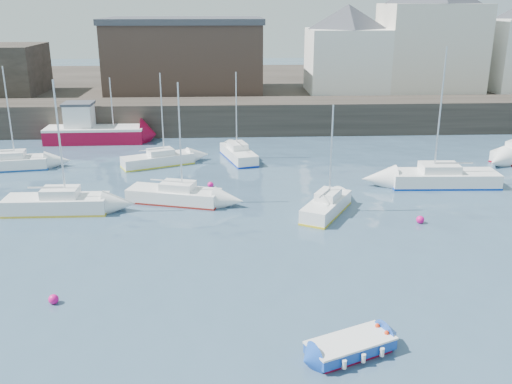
{
  "coord_description": "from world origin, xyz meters",
  "views": [
    {
      "loc": [
        -1.56,
        -19.34,
        12.03
      ],
      "look_at": [
        0.0,
        12.0,
        1.5
      ],
      "focal_mm": 40.0,
      "sensor_mm": 36.0,
      "label": 1
    }
  ],
  "objects_px": {
    "sailboat_b": "(174,195)",
    "buoy_near": "(54,303)",
    "blue_dinghy": "(350,346)",
    "sailboat_c": "(327,206)",
    "buoy_far": "(211,187)",
    "fishing_boat": "(92,130)",
    "sailboat_f": "(239,154)",
    "buoy_mid": "(420,223)",
    "sailboat_d": "(443,178)",
    "sailboat_h": "(158,159)",
    "sailboat_a": "(57,204)",
    "sailboat_e": "(8,163)"
  },
  "relations": [
    {
      "from": "sailboat_a",
      "to": "sailboat_f",
      "type": "relative_size",
      "value": 1.15
    },
    {
      "from": "sailboat_d",
      "to": "sailboat_e",
      "type": "height_order",
      "value": "sailboat_d"
    },
    {
      "from": "sailboat_h",
      "to": "sailboat_c",
      "type": "bearing_deg",
      "value": -44.87
    },
    {
      "from": "blue_dinghy",
      "to": "sailboat_b",
      "type": "xyz_separation_m",
      "value": [
        -7.68,
        16.69,
        0.15
      ]
    },
    {
      "from": "sailboat_a",
      "to": "sailboat_h",
      "type": "height_order",
      "value": "sailboat_a"
    },
    {
      "from": "buoy_near",
      "to": "buoy_far",
      "type": "height_order",
      "value": "buoy_near"
    },
    {
      "from": "sailboat_a",
      "to": "sailboat_e",
      "type": "height_order",
      "value": "sailboat_a"
    },
    {
      "from": "fishing_boat",
      "to": "buoy_near",
      "type": "height_order",
      "value": "fishing_boat"
    },
    {
      "from": "sailboat_a",
      "to": "sailboat_h",
      "type": "xyz_separation_m",
      "value": [
        4.85,
        10.12,
        -0.1
      ]
    },
    {
      "from": "sailboat_e",
      "to": "buoy_far",
      "type": "bearing_deg",
      "value": -18.81
    },
    {
      "from": "sailboat_b",
      "to": "sailboat_f",
      "type": "xyz_separation_m",
      "value": [
        4.23,
        10.02,
        -0.01
      ]
    },
    {
      "from": "sailboat_b",
      "to": "buoy_mid",
      "type": "bearing_deg",
      "value": -16.56
    },
    {
      "from": "sailboat_d",
      "to": "sailboat_h",
      "type": "bearing_deg",
      "value": 162.96
    },
    {
      "from": "buoy_mid",
      "to": "buoy_far",
      "type": "bearing_deg",
      "value": 149.38
    },
    {
      "from": "fishing_boat",
      "to": "sailboat_c",
      "type": "height_order",
      "value": "sailboat_c"
    },
    {
      "from": "fishing_boat",
      "to": "sailboat_h",
      "type": "distance_m",
      "value": 10.59
    },
    {
      "from": "blue_dinghy",
      "to": "sailboat_h",
      "type": "bearing_deg",
      "value": 110.89
    },
    {
      "from": "sailboat_b",
      "to": "buoy_far",
      "type": "xyz_separation_m",
      "value": [
        2.18,
        2.92,
        -0.49
      ]
    },
    {
      "from": "blue_dinghy",
      "to": "buoy_mid",
      "type": "height_order",
      "value": "blue_dinghy"
    },
    {
      "from": "sailboat_c",
      "to": "buoy_near",
      "type": "xyz_separation_m",
      "value": [
        -13.18,
        -9.99,
        -0.49
      ]
    },
    {
      "from": "blue_dinghy",
      "to": "sailboat_d",
      "type": "relative_size",
      "value": 0.37
    },
    {
      "from": "sailboat_c",
      "to": "buoy_far",
      "type": "distance_m",
      "value": 8.87
    },
    {
      "from": "sailboat_h",
      "to": "blue_dinghy",
      "type": "bearing_deg",
      "value": -69.11
    },
    {
      "from": "buoy_near",
      "to": "buoy_mid",
      "type": "relative_size",
      "value": 0.93
    },
    {
      "from": "fishing_boat",
      "to": "sailboat_b",
      "type": "distance_m",
      "value": 18.96
    },
    {
      "from": "sailboat_c",
      "to": "fishing_boat",
      "type": "bearing_deg",
      "value": 132.95
    },
    {
      "from": "fishing_boat",
      "to": "sailboat_f",
      "type": "height_order",
      "value": "sailboat_f"
    },
    {
      "from": "sailboat_b",
      "to": "buoy_near",
      "type": "height_order",
      "value": "sailboat_b"
    },
    {
      "from": "sailboat_f",
      "to": "sailboat_h",
      "type": "distance_m",
      "value": 6.38
    },
    {
      "from": "sailboat_b",
      "to": "buoy_near",
      "type": "xyz_separation_m",
      "value": [
        -3.98,
        -12.47,
        -0.49
      ]
    },
    {
      "from": "sailboat_b",
      "to": "sailboat_d",
      "type": "relative_size",
      "value": 0.81
    },
    {
      "from": "sailboat_f",
      "to": "buoy_near",
      "type": "distance_m",
      "value": 23.95
    },
    {
      "from": "buoy_far",
      "to": "fishing_boat",
      "type": "bearing_deg",
      "value": 128.21
    },
    {
      "from": "fishing_boat",
      "to": "sailboat_b",
      "type": "bearing_deg",
      "value": -62.5
    },
    {
      "from": "fishing_boat",
      "to": "buoy_far",
      "type": "height_order",
      "value": "fishing_boat"
    },
    {
      "from": "sailboat_f",
      "to": "buoy_far",
      "type": "relative_size",
      "value": 16.68
    },
    {
      "from": "fishing_boat",
      "to": "buoy_near",
      "type": "xyz_separation_m",
      "value": [
        4.77,
        -29.28,
        -1.11
      ]
    },
    {
      "from": "sailboat_d",
      "to": "sailboat_f",
      "type": "bearing_deg",
      "value": 151.56
    },
    {
      "from": "sailboat_f",
      "to": "sailboat_c",
      "type": "bearing_deg",
      "value": -68.31
    },
    {
      "from": "sailboat_c",
      "to": "buoy_mid",
      "type": "bearing_deg",
      "value": -19.19
    },
    {
      "from": "blue_dinghy",
      "to": "sailboat_a",
      "type": "xyz_separation_m",
      "value": [
        -14.53,
        15.24,
        0.22
      ]
    },
    {
      "from": "sailboat_a",
      "to": "buoy_far",
      "type": "height_order",
      "value": "sailboat_a"
    },
    {
      "from": "sailboat_h",
      "to": "buoy_near",
      "type": "relative_size",
      "value": 16.52
    },
    {
      "from": "sailboat_c",
      "to": "sailboat_e",
      "type": "bearing_deg",
      "value": 154.59
    },
    {
      "from": "blue_dinghy",
      "to": "buoy_near",
      "type": "xyz_separation_m",
      "value": [
        -11.66,
        4.22,
        -0.34
      ]
    },
    {
      "from": "buoy_near",
      "to": "sailboat_d",
      "type": "bearing_deg",
      "value": 34.2
    },
    {
      "from": "sailboat_b",
      "to": "buoy_mid",
      "type": "xyz_separation_m",
      "value": [
        14.3,
        -4.25,
        -0.49
      ]
    },
    {
      "from": "sailboat_e",
      "to": "buoy_far",
      "type": "height_order",
      "value": "sailboat_e"
    },
    {
      "from": "sailboat_c",
      "to": "sailboat_e",
      "type": "height_order",
      "value": "sailboat_e"
    },
    {
      "from": "blue_dinghy",
      "to": "sailboat_h",
      "type": "height_order",
      "value": "sailboat_h"
    }
  ]
}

